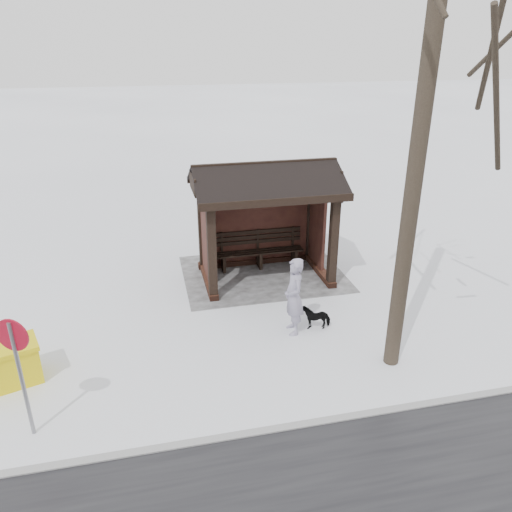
{
  "coord_description": "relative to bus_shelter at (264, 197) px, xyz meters",
  "views": [
    {
      "loc": [
        2.88,
        11.51,
        5.79
      ],
      "look_at": [
        0.42,
        0.8,
        0.99
      ],
      "focal_mm": 35.0,
      "sensor_mm": 36.0,
      "label": 1
    }
  ],
  "objects": [
    {
      "name": "grit_bin",
      "position": [
        5.55,
        3.39,
        -1.77
      ],
      "size": [
        1.19,
        0.99,
        0.79
      ],
      "rotation": [
        0.0,
        0.0,
        0.31
      ],
      "color": "yellow",
      "rests_on": "ground"
    },
    {
      "name": "pedestrian",
      "position": [
        0.05,
        2.88,
        -1.32
      ],
      "size": [
        0.41,
        0.62,
        1.7
      ],
      "primitive_type": "imported",
      "rotation": [
        0.0,
        0.0,
        1.57
      ],
      "color": "#9089A1",
      "rests_on": "ground"
    },
    {
      "name": "trampled_patch",
      "position": [
        0.0,
        -0.04,
        -2.16
      ],
      "size": [
        4.2,
        3.2,
        0.02
      ],
      "primitive_type": "cube",
      "color": "#999A9F",
      "rests_on": "ground"
    },
    {
      "name": "tree_near",
      "position": [
        -1.5,
        4.36,
        3.99
      ],
      "size": [
        3.42,
        3.42,
        9.03
      ],
      "color": "black",
      "rests_on": "ground"
    },
    {
      "name": "road_sign",
      "position": [
        4.97,
        4.83,
        -0.64
      ],
      "size": [
        0.5,
        0.25,
        2.09
      ],
      "rotation": [
        0.0,
        0.0,
        -0.43
      ],
      "color": "gray",
      "rests_on": "ground"
    },
    {
      "name": "bus_shelter",
      "position": [
        0.0,
        0.0,
        0.0
      ],
      "size": [
        3.6,
        2.4,
        3.09
      ],
      "color": "#361C13",
      "rests_on": "ground"
    },
    {
      "name": "kerb",
      "position": [
        0.0,
        5.66,
        -2.16
      ],
      "size": [
        120.0,
        0.15,
        0.06
      ],
      "primitive_type": "cube",
      "color": "gray",
      "rests_on": "ground"
    },
    {
      "name": "dog",
      "position": [
        -0.49,
        2.81,
        -1.91
      ],
      "size": [
        0.63,
        0.34,
        0.51
      ],
      "primitive_type": "imported",
      "rotation": [
        0.0,
        0.0,
        1.46
      ],
      "color": "black",
      "rests_on": "ground"
    },
    {
      "name": "ground",
      "position": [
        0.0,
        0.16,
        -2.17
      ],
      "size": [
        120.0,
        120.0,
        0.0
      ],
      "primitive_type": "plane",
      "color": "white",
      "rests_on": "ground"
    }
  ]
}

